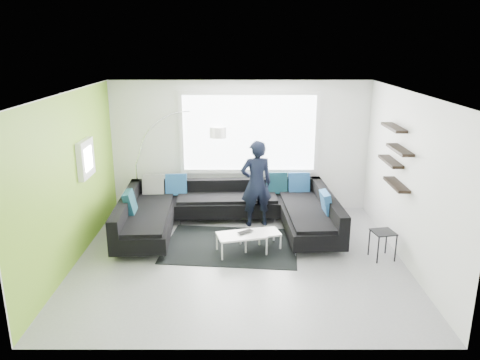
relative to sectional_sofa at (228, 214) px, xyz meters
name	(u,v)px	position (x,y,z in m)	size (l,w,h in m)	color
ground	(240,257)	(0.22, -1.10, -0.38)	(5.50, 5.50, 0.00)	gray
room_shell	(242,152)	(0.26, -0.89, 1.42)	(5.54, 5.04, 2.82)	white
sectional_sofa	(228,214)	(0.00, 0.00, 0.00)	(4.17, 2.70, 0.87)	black
rug	(231,245)	(0.07, -0.62, -0.38)	(2.36, 1.72, 0.01)	black
coffee_table	(251,241)	(0.43, -0.80, -0.21)	(1.07, 0.62, 0.35)	white
arc_lamp	(136,164)	(-1.95, 1.07, 0.70)	(2.04, 0.83, 2.17)	silver
side_table	(382,245)	(2.65, -1.12, -0.14)	(0.36, 0.36, 0.49)	black
person	(256,184)	(0.55, 0.40, 0.48)	(0.71, 0.54, 1.74)	black
laptop	(247,233)	(0.35, -0.87, -0.02)	(0.35, 0.34, 0.02)	black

